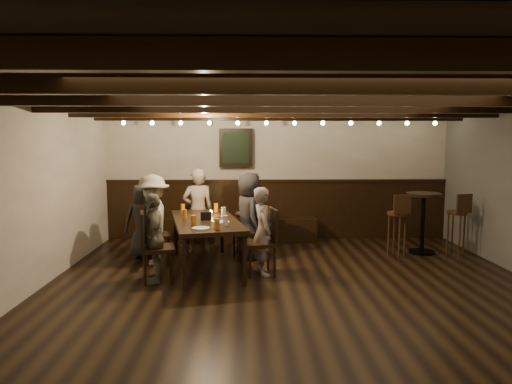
{
  "coord_description": "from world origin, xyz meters",
  "views": [
    {
      "loc": [
        -0.61,
        -5.22,
        1.89
      ],
      "look_at": [
        -0.46,
        1.3,
        1.15
      ],
      "focal_mm": 32.0,
      "sensor_mm": 36.0,
      "label": 1
    }
  ],
  "objects_px": {
    "bar_stool_left": "(397,233)",
    "bar_stool_right": "(456,232)",
    "chair_left_near": "(156,246)",
    "person_right_near": "(249,216)",
    "chair_left_far": "(157,260)",
    "person_right_far": "(263,231)",
    "chair_right_near": "(247,242)",
    "high_top_table": "(423,214)",
    "person_bench_left": "(143,220)",
    "person_bench_right": "(252,217)",
    "person_bench_centre": "(198,211)",
    "person_left_near": "(153,220)",
    "person_left_far": "(154,238)",
    "dining_table": "(206,223)",
    "chair_right_far": "(261,254)"
  },
  "relations": [
    {
      "from": "bar_stool_left",
      "to": "bar_stool_right",
      "type": "relative_size",
      "value": 1.0
    },
    {
      "from": "chair_left_near",
      "to": "person_right_near",
      "type": "relative_size",
      "value": 0.68
    },
    {
      "from": "chair_left_far",
      "to": "person_right_far",
      "type": "height_order",
      "value": "person_right_far"
    },
    {
      "from": "chair_right_near",
      "to": "bar_stool_right",
      "type": "height_order",
      "value": "bar_stool_right"
    },
    {
      "from": "person_right_far",
      "to": "high_top_table",
      "type": "bearing_deg",
      "value": -79.09
    },
    {
      "from": "person_bench_left",
      "to": "bar_stool_left",
      "type": "xyz_separation_m",
      "value": [
        4.12,
        -0.02,
        -0.22
      ]
    },
    {
      "from": "person_bench_left",
      "to": "person_bench_right",
      "type": "bearing_deg",
      "value": 180.0
    },
    {
      "from": "chair_left_far",
      "to": "high_top_table",
      "type": "relative_size",
      "value": 0.93
    },
    {
      "from": "chair_left_far",
      "to": "high_top_table",
      "type": "bearing_deg",
      "value": 97.29
    },
    {
      "from": "person_right_far",
      "to": "high_top_table",
      "type": "distance_m",
      "value": 2.96
    },
    {
      "from": "person_bench_centre",
      "to": "person_bench_right",
      "type": "bearing_deg",
      "value": 170.54
    },
    {
      "from": "chair_left_far",
      "to": "chair_right_near",
      "type": "bearing_deg",
      "value": 122.03
    },
    {
      "from": "chair_left_far",
      "to": "person_bench_left",
      "type": "distance_m",
      "value": 1.4
    },
    {
      "from": "person_left_near",
      "to": "person_left_far",
      "type": "relative_size",
      "value": 1.16
    },
    {
      "from": "chair_left_near",
      "to": "person_bench_right",
      "type": "relative_size",
      "value": 0.78
    },
    {
      "from": "person_left_near",
      "to": "dining_table",
      "type": "bearing_deg",
      "value": 59.04
    },
    {
      "from": "chair_left_far",
      "to": "chair_right_far",
      "type": "distance_m",
      "value": 1.44
    },
    {
      "from": "chair_right_near",
      "to": "chair_right_far",
      "type": "relative_size",
      "value": 0.95
    },
    {
      "from": "person_bench_right",
      "to": "high_top_table",
      "type": "distance_m",
      "value": 2.87
    },
    {
      "from": "chair_left_near",
      "to": "chair_left_far",
      "type": "height_order",
      "value": "chair_left_far"
    },
    {
      "from": "person_bench_centre",
      "to": "person_left_far",
      "type": "bearing_deg",
      "value": 63.43
    },
    {
      "from": "chair_left_far",
      "to": "chair_right_near",
      "type": "xyz_separation_m",
      "value": [
        1.22,
        1.18,
        -0.02
      ]
    },
    {
      "from": "dining_table",
      "to": "chair_left_far",
      "type": "xyz_separation_m",
      "value": [
        -0.61,
        -0.59,
        -0.39
      ]
    },
    {
      "from": "person_left_far",
      "to": "high_top_table",
      "type": "distance_m",
      "value": 4.44
    },
    {
      "from": "person_right_near",
      "to": "high_top_table",
      "type": "height_order",
      "value": "person_right_near"
    },
    {
      "from": "person_right_far",
      "to": "high_top_table",
      "type": "height_order",
      "value": "person_right_far"
    },
    {
      "from": "bar_stool_right",
      "to": "person_right_near",
      "type": "bearing_deg",
      "value": 166.8
    },
    {
      "from": "chair_right_near",
      "to": "person_right_far",
      "type": "distance_m",
      "value": 0.97
    },
    {
      "from": "chair_left_near",
      "to": "chair_right_far",
      "type": "height_order",
      "value": "chair_right_far"
    },
    {
      "from": "person_right_near",
      "to": "person_right_far",
      "type": "relative_size",
      "value": 1.11
    },
    {
      "from": "dining_table",
      "to": "person_bench_right",
      "type": "height_order",
      "value": "person_bench_right"
    },
    {
      "from": "chair_left_far",
      "to": "person_left_near",
      "type": "distance_m",
      "value": 0.99
    },
    {
      "from": "chair_left_near",
      "to": "chair_right_far",
      "type": "bearing_deg",
      "value": 57.99
    },
    {
      "from": "person_left_near",
      "to": "person_left_far",
      "type": "xyz_separation_m",
      "value": [
        0.19,
        -0.88,
        -0.09
      ]
    },
    {
      "from": "person_bench_left",
      "to": "bar_stool_right",
      "type": "height_order",
      "value": "person_bench_left"
    },
    {
      "from": "chair_left_far",
      "to": "person_bench_left",
      "type": "relative_size",
      "value": 0.78
    },
    {
      "from": "person_right_far",
      "to": "bar_stool_right",
      "type": "xyz_separation_m",
      "value": [
        3.22,
        1.0,
        -0.24
      ]
    },
    {
      "from": "person_bench_right",
      "to": "person_bench_centre",
      "type": "bearing_deg",
      "value": -9.46
    },
    {
      "from": "person_right_near",
      "to": "chair_right_far",
      "type": "bearing_deg",
      "value": 178.08
    },
    {
      "from": "chair_left_far",
      "to": "person_right_near",
      "type": "relative_size",
      "value": 0.69
    },
    {
      "from": "chair_left_far",
      "to": "person_bench_right",
      "type": "xyz_separation_m",
      "value": [
        1.3,
        1.66,
        0.31
      ]
    },
    {
      "from": "chair_right_near",
      "to": "person_right_near",
      "type": "distance_m",
      "value": 0.42
    },
    {
      "from": "person_left_near",
      "to": "person_right_near",
      "type": "height_order",
      "value": "same"
    },
    {
      "from": "chair_left_far",
      "to": "bar_stool_right",
      "type": "xyz_separation_m",
      "value": [
        4.66,
        1.31,
        0.09
      ]
    },
    {
      "from": "dining_table",
      "to": "chair_left_far",
      "type": "distance_m",
      "value": 0.93
    },
    {
      "from": "chair_left_near",
      "to": "bar_stool_left",
      "type": "relative_size",
      "value": 0.9
    },
    {
      "from": "person_bench_right",
      "to": "person_left_near",
      "type": "distance_m",
      "value": 1.71
    },
    {
      "from": "person_left_near",
      "to": "chair_left_near",
      "type": "bearing_deg",
      "value": 90.0
    },
    {
      "from": "chair_left_near",
      "to": "person_left_far",
      "type": "bearing_deg",
      "value": -1.93
    },
    {
      "from": "chair_left_near",
      "to": "bar_stool_right",
      "type": "height_order",
      "value": "bar_stool_right"
    }
  ]
}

